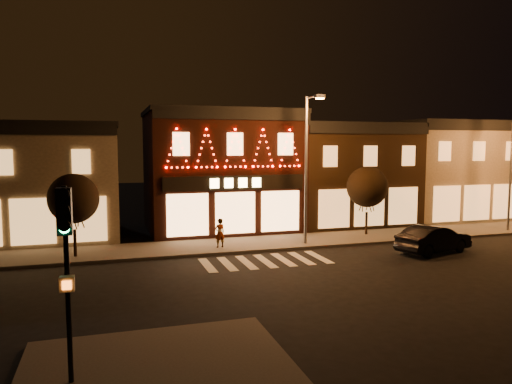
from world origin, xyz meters
name	(u,v)px	position (x,y,z in m)	size (l,w,h in m)	color
ground	(294,282)	(0.00, 0.00, 0.00)	(120.00, 120.00, 0.00)	black
sidewalk_far	(276,242)	(2.00, 8.00, 0.07)	(44.00, 4.00, 0.15)	#47423D
sidewalk_near	(162,383)	(-6.50, -7.50, 0.07)	(7.00, 7.00, 0.15)	#47423D
building_left	(17,182)	(-13.00, 13.99, 3.66)	(12.20, 8.28, 7.30)	#685F4A
building_pulp	(221,170)	(0.00, 13.98, 4.16)	(10.20, 8.34, 8.30)	black
building_right_a	(342,174)	(9.50, 13.99, 3.76)	(9.20, 8.28, 7.50)	#352212
building_right_b	(442,170)	(18.50, 13.99, 3.91)	(9.20, 8.28, 7.80)	#685F4A
traffic_signal_near	(66,246)	(-8.61, -7.07, 3.54)	(0.34, 0.49, 4.81)	black
streetlamp_mid	(308,158)	(3.49, 6.69, 5.19)	(0.54, 1.96, 8.59)	#59595E
tree_left	(73,199)	(-9.32, 7.36, 3.18)	(2.59, 2.59, 4.33)	black
tree_right	(367,187)	(8.44, 8.48, 3.24)	(2.64, 2.64, 4.42)	black
dark_sedan	(434,239)	(9.53, 3.12, 0.77)	(1.62, 4.65, 1.53)	black
pedestrian	(220,233)	(-1.61, 7.31, 0.98)	(0.60, 0.40, 1.65)	gray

